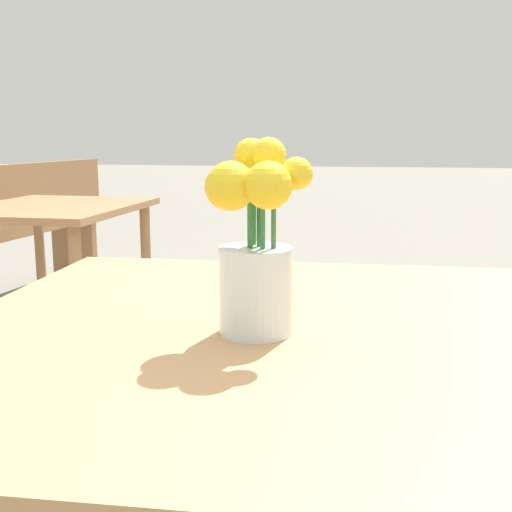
{
  "coord_description": "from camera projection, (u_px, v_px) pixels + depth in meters",
  "views": [
    {
      "loc": [
        0.14,
        -0.93,
        1.01
      ],
      "look_at": [
        -0.01,
        -0.04,
        0.84
      ],
      "focal_mm": 45.0,
      "sensor_mm": 36.0,
      "label": 1
    }
  ],
  "objects": [
    {
      "name": "table_front",
      "position": [
        268.0,
        377.0,
        1.0
      ],
      "size": [
        1.02,
        1.03,
        0.73
      ],
      "color": "tan",
      "rests_on": "ground_plane"
    },
    {
      "name": "bench_middle",
      "position": [
        20.0,
        230.0,
        3.82
      ],
      "size": [
        0.54,
        1.51,
        0.85
      ],
      "color": "#9E7047",
      "rests_on": "ground_plane"
    },
    {
      "name": "flower_vase",
      "position": [
        254.0,
        252.0,
        0.92
      ],
      "size": [
        0.16,
        0.15,
        0.28
      ],
      "color": "silver",
      "rests_on": "table_front"
    },
    {
      "name": "table_back",
      "position": [
        54.0,
        229.0,
        2.89
      ],
      "size": [
        0.73,
        0.88,
        0.7
      ],
      "color": "#9E7047",
      "rests_on": "ground_plane"
    }
  ]
}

